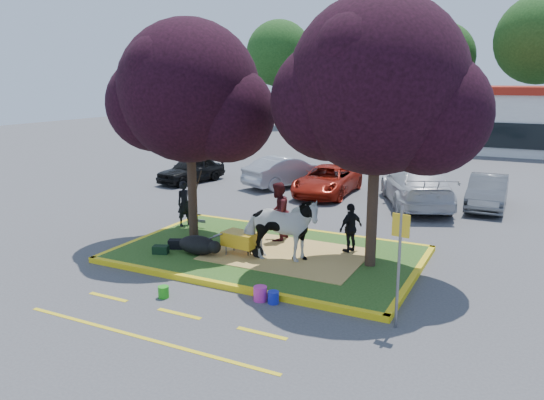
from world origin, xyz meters
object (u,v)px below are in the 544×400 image
at_px(bucket_green, 164,292).
at_px(bucket_pink, 260,294).
at_px(cow, 280,229).
at_px(sign_post, 399,253).
at_px(wheelbarrow, 241,239).
at_px(car_silver, 286,171).
at_px(bucket_blue, 273,297).
at_px(calf, 198,245).
at_px(car_black, 191,170).
at_px(handler, 185,204).

xyz_separation_m(bucket_green, bucket_pink, (2.07, 0.84, 0.03)).
bearing_deg(cow, sign_post, -134.57).
height_order(bucket_green, bucket_pink, bucket_pink).
bearing_deg(bucket_green, wheelbarrow, 83.91).
height_order(cow, bucket_green, cow).
relative_size(wheelbarrow, car_silver, 0.41).
bearing_deg(bucket_pink, bucket_blue, 0.00).
height_order(calf, car_silver, car_silver).
bearing_deg(bucket_green, calf, 107.22).
bearing_deg(car_silver, cow, 138.38).
xyz_separation_m(cow, calf, (-2.31, -0.46, -0.63)).
bearing_deg(car_black, cow, -33.01).
xyz_separation_m(wheelbarrow, car_silver, (-3.28, 10.01, 0.10)).
distance_m(sign_post, car_silver, 14.63).
bearing_deg(handler, cow, -85.58).
bearing_deg(handler, bucket_pink, -102.16).
xyz_separation_m(calf, car_black, (-6.67, 9.21, 0.21)).
bearing_deg(sign_post, car_black, 148.05).
relative_size(calf, bucket_pink, 3.56).
xyz_separation_m(calf, bucket_blue, (3.20, -1.75, -0.27)).
bearing_deg(calf, cow, 8.10).
height_order(wheelbarrow, bucket_blue, wheelbarrow).
xyz_separation_m(bucket_green, bucket_blue, (2.40, 0.84, 0.00)).
bearing_deg(sign_post, bucket_blue, -170.23).
distance_m(calf, bucket_green, 2.72).
relative_size(sign_post, bucket_green, 9.45).
xyz_separation_m(wheelbarrow, bucket_green, (-0.32, -3.02, -0.47)).
xyz_separation_m(handler, bucket_blue, (5.26, -4.02, -0.76)).
bearing_deg(bucket_blue, bucket_pink, 180.00).
height_order(cow, bucket_pink, cow).
bearing_deg(handler, car_silver, 27.72).
relative_size(handler, bucket_blue, 5.35).
height_order(wheelbarrow, bucket_pink, wheelbarrow).
distance_m(handler, car_silver, 8.17).
xyz_separation_m(sign_post, car_black, (-12.61, 10.92, -0.96)).
distance_m(calf, bucket_pink, 3.37).
bearing_deg(car_black, bucket_green, -46.38).
bearing_deg(car_silver, wheelbarrow, 132.45).
relative_size(cow, wheelbarrow, 1.20).
xyz_separation_m(calf, sign_post, (5.94, -1.71, 1.17)).
relative_size(bucket_green, bucket_blue, 0.97).
xyz_separation_m(sign_post, bucket_blue, (-2.74, -0.04, -1.44)).
xyz_separation_m(handler, wheelbarrow, (3.18, -1.84, -0.29)).
distance_m(bucket_green, bucket_blue, 2.54).
height_order(handler, bucket_green, handler).
relative_size(cow, bucket_pink, 6.31).
bearing_deg(sign_post, bucket_green, -161.32).
relative_size(handler, wheelbarrow, 0.85).
relative_size(bucket_green, bucket_pink, 0.81).
height_order(bucket_blue, car_black, car_black).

